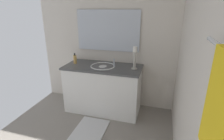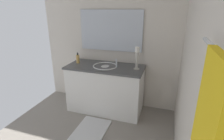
{
  "view_description": "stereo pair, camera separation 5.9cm",
  "coord_description": "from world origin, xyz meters",
  "px_view_note": "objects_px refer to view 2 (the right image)",
  "views": [
    {
      "loc": [
        1.33,
        0.94,
        1.68
      ],
      "look_at": [
        -0.25,
        0.48,
        1.1
      ],
      "focal_mm": 28.15,
      "sensor_mm": 36.0,
      "label": 1
    },
    {
      "loc": [
        1.32,
        0.99,
        1.68
      ],
      "look_at": [
        -0.25,
        0.48,
        1.1
      ],
      "focal_mm": 28.15,
      "sensor_mm": 36.0,
      "label": 2
    }
  ],
  "objects_px": {
    "vanity_cabinet": "(105,88)",
    "sink_basin": "(105,68)",
    "mirror": "(111,31)",
    "bath_mat": "(91,130)",
    "soap_bottle": "(78,59)",
    "towel_near_vanity": "(209,116)",
    "candle_holder_tall": "(137,58)"
  },
  "relations": [
    {
      "from": "vanity_cabinet",
      "to": "sink_basin",
      "type": "xyz_separation_m",
      "value": [
        -0.0,
        0.0,
        0.36
      ]
    },
    {
      "from": "vanity_cabinet",
      "to": "sink_basin",
      "type": "bearing_deg",
      "value": 90.0
    },
    {
      "from": "sink_basin",
      "to": "mirror",
      "type": "bearing_deg",
      "value": -179.8
    },
    {
      "from": "vanity_cabinet",
      "to": "bath_mat",
      "type": "height_order",
      "value": "vanity_cabinet"
    },
    {
      "from": "soap_bottle",
      "to": "bath_mat",
      "type": "xyz_separation_m",
      "value": [
        0.64,
        0.5,
        -0.86
      ]
    },
    {
      "from": "mirror",
      "to": "soap_bottle",
      "type": "bearing_deg",
      "value": -62.52
    },
    {
      "from": "vanity_cabinet",
      "to": "mirror",
      "type": "bearing_deg",
      "value": 179.99
    },
    {
      "from": "soap_bottle",
      "to": "towel_near_vanity",
      "type": "relative_size",
      "value": 0.45
    },
    {
      "from": "sink_basin",
      "to": "mirror",
      "type": "distance_m",
      "value": 0.64
    },
    {
      "from": "soap_bottle",
      "to": "sink_basin",
      "type": "bearing_deg",
      "value": 87.82
    },
    {
      "from": "vanity_cabinet",
      "to": "mirror",
      "type": "distance_m",
      "value": 0.97
    },
    {
      "from": "towel_near_vanity",
      "to": "bath_mat",
      "type": "bearing_deg",
      "value": -141.19
    },
    {
      "from": "sink_basin",
      "to": "towel_near_vanity",
      "type": "distance_m",
      "value": 2.35
    },
    {
      "from": "vanity_cabinet",
      "to": "sink_basin",
      "type": "relative_size",
      "value": 3.13
    },
    {
      "from": "candle_holder_tall",
      "to": "soap_bottle",
      "type": "distance_m",
      "value": 1.02
    },
    {
      "from": "sink_basin",
      "to": "bath_mat",
      "type": "relative_size",
      "value": 0.67
    },
    {
      "from": "towel_near_vanity",
      "to": "vanity_cabinet",
      "type": "bearing_deg",
      "value": -151.14
    },
    {
      "from": "towel_near_vanity",
      "to": "sink_basin",
      "type": "bearing_deg",
      "value": -151.16
    },
    {
      "from": "candle_holder_tall",
      "to": "soap_bottle",
      "type": "xyz_separation_m",
      "value": [
        -0.01,
        -1.01,
        -0.11
      ]
    },
    {
      "from": "vanity_cabinet",
      "to": "soap_bottle",
      "type": "bearing_deg",
      "value": -92.18
    },
    {
      "from": "soap_bottle",
      "to": "towel_near_vanity",
      "type": "xyz_separation_m",
      "value": [
        2.01,
        1.6,
        0.49
      ]
    },
    {
      "from": "vanity_cabinet",
      "to": "sink_basin",
      "type": "height_order",
      "value": "sink_basin"
    },
    {
      "from": "sink_basin",
      "to": "soap_bottle",
      "type": "height_order",
      "value": "soap_bottle"
    },
    {
      "from": "towel_near_vanity",
      "to": "mirror",
      "type": "bearing_deg",
      "value": -154.22
    },
    {
      "from": "vanity_cabinet",
      "to": "sink_basin",
      "type": "distance_m",
      "value": 0.36
    },
    {
      "from": "mirror",
      "to": "towel_near_vanity",
      "type": "relative_size",
      "value": 2.67
    },
    {
      "from": "vanity_cabinet",
      "to": "candle_holder_tall",
      "type": "height_order",
      "value": "candle_holder_tall"
    },
    {
      "from": "sink_basin",
      "to": "bath_mat",
      "type": "bearing_deg",
      "value": -0.09
    },
    {
      "from": "vanity_cabinet",
      "to": "bath_mat",
      "type": "distance_m",
      "value": 0.74
    },
    {
      "from": "mirror",
      "to": "bath_mat",
      "type": "relative_size",
      "value": 1.79
    },
    {
      "from": "mirror",
      "to": "candle_holder_tall",
      "type": "distance_m",
      "value": 0.67
    },
    {
      "from": "sink_basin",
      "to": "towel_near_vanity",
      "type": "relative_size",
      "value": 1.0
    }
  ]
}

